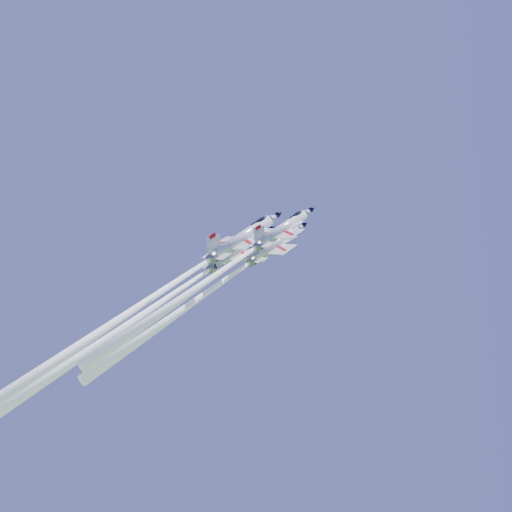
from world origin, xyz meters
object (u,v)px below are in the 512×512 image
(jet_slot, at_px, (129,313))
(jet_lead, at_px, (217,285))
(jet_right, at_px, (222,271))
(jet_left, at_px, (149,310))

(jet_slot, bearing_deg, jet_lead, 93.14)
(jet_lead, relative_size, jet_right, 1.09)
(jet_slot, bearing_deg, jet_right, 49.73)
(jet_right, bearing_deg, jet_lead, 144.58)
(jet_lead, bearing_deg, jet_slot, -86.86)
(jet_lead, xyz_separation_m, jet_slot, (-8.07, -15.19, -6.81))
(jet_lead, bearing_deg, jet_right, -35.42)
(jet_left, bearing_deg, jet_slot, -54.66)
(jet_right, relative_size, jet_slot, 0.66)
(jet_left, bearing_deg, jet_lead, 72.87)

